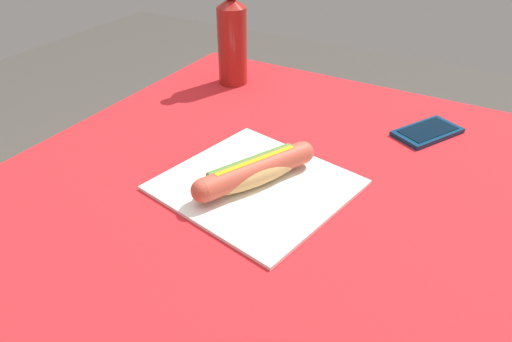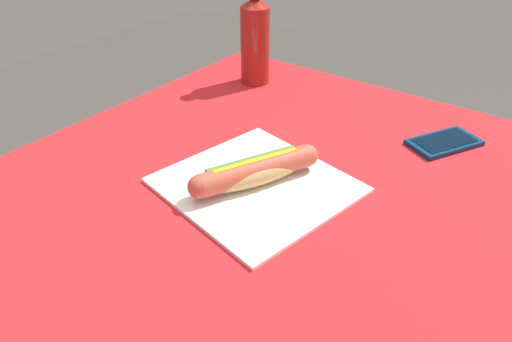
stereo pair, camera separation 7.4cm
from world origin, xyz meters
The scene contains 5 objects.
dining_table centered at (0.00, 0.00, 0.63)m, with size 1.10×0.89×0.77m.
paper_wrapper centered at (0.05, 0.02, 0.78)m, with size 0.26×0.27×0.01m, color white.
hot_dog centered at (0.05, 0.02, 0.80)m, with size 0.21×0.12×0.05m.
cell_phone centered at (0.37, -0.18, 0.78)m, with size 0.15×0.12×0.01m.
soda_bottle centered at (0.40, 0.28, 0.88)m, with size 0.07×0.07×0.23m.
Camera 2 is at (-0.44, -0.35, 1.21)m, focal length 32.78 mm.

